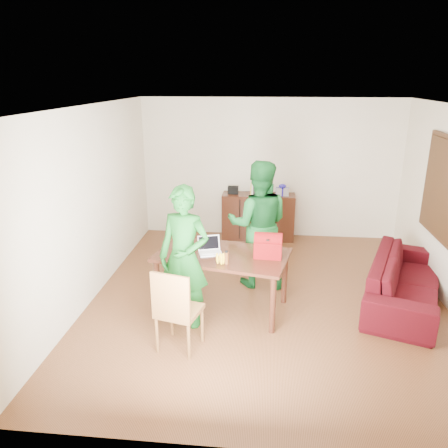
# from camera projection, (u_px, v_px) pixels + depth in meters

# --- Properties ---
(room) EXTENTS (5.20, 5.70, 2.90)m
(room) POSITION_uv_depth(u_px,v_px,m) (270.00, 210.00, 6.05)
(room) COLOR #442811
(room) RESTS_ON ground
(table) EXTENTS (1.89, 1.31, 0.81)m
(table) POSITION_uv_depth(u_px,v_px,m) (222.00, 261.00, 5.87)
(table) COLOR black
(table) RESTS_ON ground
(chair) EXTENTS (0.56, 0.55, 1.03)m
(chair) POSITION_uv_depth(u_px,v_px,m) (179.00, 325.00, 5.10)
(chair) COLOR brown
(chair) RESTS_ON ground
(person_near) EXTENTS (0.75, 0.59, 1.83)m
(person_near) POSITION_uv_depth(u_px,v_px,m) (184.00, 257.00, 5.44)
(person_near) COLOR #125318
(person_near) RESTS_ON ground
(person_far) EXTENTS (0.94, 0.74, 1.93)m
(person_far) POSITION_uv_depth(u_px,v_px,m) (258.00, 224.00, 6.51)
(person_far) COLOR #12531F
(person_far) RESTS_ON ground
(laptop) EXTENTS (0.35, 0.29, 0.21)m
(laptop) POSITION_uv_depth(u_px,v_px,m) (210.00, 251.00, 5.82)
(laptop) COLOR white
(laptop) RESTS_ON table
(bananas) EXTENTS (0.17, 0.14, 0.06)m
(bananas) POSITION_uv_depth(u_px,v_px,m) (220.00, 262.00, 5.50)
(bananas) COLOR gold
(bananas) RESTS_ON table
(bottle) EXTENTS (0.07, 0.07, 0.17)m
(bottle) POSITION_uv_depth(u_px,v_px,m) (226.00, 257.00, 5.49)
(bottle) COLOR #5E3215
(bottle) RESTS_ON table
(red_bag) EXTENTS (0.37, 0.23, 0.26)m
(red_bag) POSITION_uv_depth(u_px,v_px,m) (268.00, 248.00, 5.68)
(red_bag) COLOR maroon
(red_bag) RESTS_ON table
(sofa) EXTENTS (1.60, 2.42, 0.66)m
(sofa) POSITION_uv_depth(u_px,v_px,m) (406.00, 280.00, 6.16)
(sofa) COLOR #400817
(sofa) RESTS_ON ground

